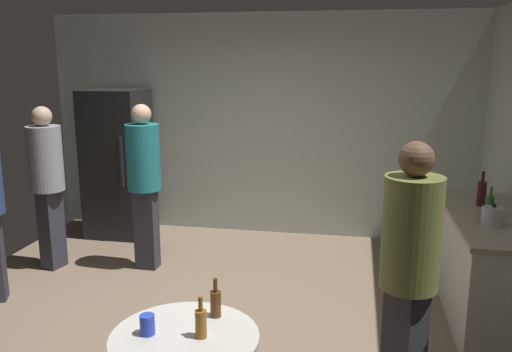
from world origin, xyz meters
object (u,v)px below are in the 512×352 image
(beer_bottle_amber, at_px, (201,323))
(person_in_gray_shirt, at_px, (47,175))
(kettle, at_px, (493,216))
(wine_bottle_on_counter, at_px, (482,193))
(beer_bottle_brown, at_px, (216,303))
(beer_bottle_on_counter, at_px, (490,204))
(person_in_olive_shirt, at_px, (410,262))
(refrigerator, at_px, (118,163))
(plastic_cup_blue, at_px, (147,325))
(person_in_teal_shirt, at_px, (144,174))

(beer_bottle_amber, height_order, person_in_gray_shirt, person_in_gray_shirt)
(kettle, bearing_deg, beer_bottle_amber, -135.84)
(wine_bottle_on_counter, xyz_separation_m, beer_bottle_brown, (-1.85, -2.10, -0.20))
(beer_bottle_on_counter, bearing_deg, person_in_olive_shirt, -117.39)
(beer_bottle_brown, distance_m, person_in_gray_shirt, 3.18)
(person_in_olive_shirt, xyz_separation_m, person_in_gray_shirt, (-3.43, 1.78, -0.01))
(beer_bottle_brown, xyz_separation_m, person_in_olive_shirt, (1.08, 0.35, 0.19))
(beer_bottle_on_counter, relative_size, beer_bottle_brown, 1.00)
(beer_bottle_on_counter, bearing_deg, person_in_gray_shirt, 176.28)
(refrigerator, xyz_separation_m, plastic_cup_blue, (1.82, -3.57, -0.11))
(wine_bottle_on_counter, relative_size, person_in_teal_shirt, 0.18)
(beer_bottle_amber, bearing_deg, wine_bottle_on_counter, 51.52)
(refrigerator, distance_m, person_in_teal_shirt, 1.27)
(person_in_gray_shirt, relative_size, person_in_teal_shirt, 0.99)
(kettle, xyz_separation_m, beer_bottle_brown, (-1.82, -1.54, -0.15))
(plastic_cup_blue, bearing_deg, refrigerator, 117.07)
(beer_bottle_amber, height_order, person_in_teal_shirt, person_in_teal_shirt)
(wine_bottle_on_counter, height_order, beer_bottle_on_counter, wine_bottle_on_counter)
(beer_bottle_amber, relative_size, beer_bottle_brown, 1.00)
(beer_bottle_brown, height_order, person_in_olive_shirt, person_in_olive_shirt)
(person_in_olive_shirt, xyz_separation_m, person_in_teal_shirt, (-2.45, 1.95, 0.00))
(kettle, height_order, person_in_gray_shirt, person_in_gray_shirt)
(person_in_olive_shirt, distance_m, person_in_gray_shirt, 3.87)
(person_in_olive_shirt, bearing_deg, refrigerator, -84.53)
(plastic_cup_blue, xyz_separation_m, person_in_gray_shirt, (-2.04, 2.39, 0.21))
(wine_bottle_on_counter, height_order, plastic_cup_blue, wine_bottle_on_counter)
(beer_bottle_brown, height_order, person_in_gray_shirt, person_in_gray_shirt)
(person_in_teal_shirt, bearing_deg, plastic_cup_blue, 24.04)
(kettle, xyz_separation_m, wine_bottle_on_counter, (0.03, 0.56, 0.05))
(beer_bottle_on_counter, xyz_separation_m, person_in_gray_shirt, (-4.21, 0.27, 0.01))
(person_in_gray_shirt, bearing_deg, wine_bottle_on_counter, 11.89)
(plastic_cup_blue, bearing_deg, beer_bottle_brown, 40.52)
(plastic_cup_blue, bearing_deg, person_in_teal_shirt, 112.47)
(beer_bottle_on_counter, bearing_deg, plastic_cup_blue, -135.68)
(kettle, bearing_deg, person_in_olive_shirt, -121.68)
(beer_bottle_brown, relative_size, person_in_teal_shirt, 0.13)
(plastic_cup_blue, distance_m, person_in_teal_shirt, 2.78)
(wine_bottle_on_counter, relative_size, beer_bottle_on_counter, 1.35)
(beer_bottle_amber, xyz_separation_m, person_in_gray_shirt, (-2.33, 2.37, 0.18))
(beer_bottle_amber, relative_size, person_in_olive_shirt, 0.13)
(beer_bottle_brown, bearing_deg, beer_bottle_on_counter, 44.90)
(person_in_teal_shirt, bearing_deg, person_in_gray_shirt, -78.50)
(refrigerator, relative_size, person_in_gray_shirt, 1.06)
(refrigerator, distance_m, beer_bottle_on_counter, 4.25)
(kettle, xyz_separation_m, person_in_teal_shirt, (-3.18, 0.76, 0.04))
(refrigerator, distance_m, person_in_olive_shirt, 4.37)
(wine_bottle_on_counter, bearing_deg, plastic_cup_blue, -132.29)
(beer_bottle_on_counter, bearing_deg, person_in_teal_shirt, 172.13)
(beer_bottle_on_counter, height_order, beer_bottle_brown, beer_bottle_on_counter)
(beer_bottle_on_counter, height_order, beer_bottle_amber, beer_bottle_on_counter)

